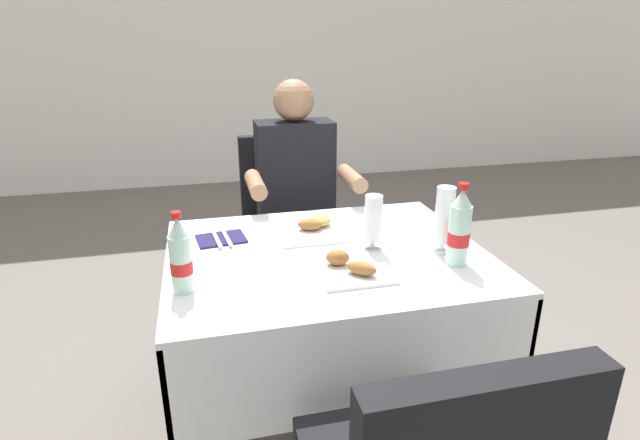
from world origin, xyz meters
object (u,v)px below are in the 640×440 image
object	(u,v)px
plate_far_diner	(312,228)
plate_near_camera	(351,268)
cola_bottle_secondary	(181,258)
main_dining_table	(327,297)
seated_diner_far	(297,198)
beer_glass_left	(444,218)
cola_bottle_primary	(459,230)
chair_far_diner_seat	(287,222)
napkin_cutlery_set	(221,239)
beer_glass_middle	(373,223)

from	to	relation	value
plate_far_diner	plate_near_camera	bearing A→B (deg)	-82.90
cola_bottle_secondary	main_dining_table	bearing A→B (deg)	20.11
seated_diner_far	plate_far_diner	world-z (taller)	seated_diner_far
main_dining_table	beer_glass_left	xyz separation A→B (m)	(0.38, -0.09, 0.30)
plate_near_camera	cola_bottle_primary	size ratio (longest dim) A/B	0.84
seated_diner_far	cola_bottle_primary	size ratio (longest dim) A/B	4.63
main_dining_table	cola_bottle_primary	world-z (taller)	cola_bottle_primary
chair_far_diner_seat	cola_bottle_primary	xyz separation A→B (m)	(0.38, -1.02, 0.31)
seated_diner_far	napkin_cutlery_set	bearing A→B (deg)	-126.36
cola_bottle_primary	cola_bottle_secondary	distance (m)	0.86
chair_far_diner_seat	beer_glass_left	world-z (taller)	beer_glass_left
plate_far_diner	beer_glass_middle	bearing A→B (deg)	-51.01
plate_near_camera	cola_bottle_secondary	size ratio (longest dim) A/B	0.94
plate_far_diner	cola_bottle_secondary	xyz separation A→B (m)	(-0.46, -0.36, 0.09)
cola_bottle_secondary	napkin_cutlery_set	xyz separation A→B (m)	(0.13, 0.37, -0.10)
beer_glass_left	napkin_cutlery_set	bearing A→B (deg)	159.01
cola_bottle_primary	napkin_cutlery_set	bearing A→B (deg)	152.33
cola_bottle_primary	plate_far_diner	bearing A→B (deg)	136.18
chair_far_diner_seat	beer_glass_middle	distance (m)	0.91
beer_glass_middle	napkin_cutlery_set	size ratio (longest dim) A/B	1.01
chair_far_diner_seat	napkin_cutlery_set	distance (m)	0.75
beer_glass_left	main_dining_table	bearing A→B (deg)	167.13
plate_near_camera	napkin_cutlery_set	distance (m)	0.53
seated_diner_far	beer_glass_middle	size ratio (longest dim) A/B	6.42
chair_far_diner_seat	plate_far_diner	xyz separation A→B (m)	(-0.01, -0.64, 0.21)
seated_diner_far	plate_near_camera	size ratio (longest dim) A/B	5.51
cola_bottle_secondary	plate_far_diner	bearing A→B (deg)	37.97
plate_far_diner	cola_bottle_primary	xyz separation A→B (m)	(0.39, -0.38, 0.10)
beer_glass_left	napkin_cutlery_set	size ratio (longest dim) A/B	1.18
beer_glass_left	napkin_cutlery_set	xyz separation A→B (m)	(-0.73, 0.28, -0.12)
main_dining_table	plate_near_camera	world-z (taller)	plate_near_camera
cola_bottle_secondary	beer_glass_left	bearing A→B (deg)	5.70
plate_near_camera	cola_bottle_primary	xyz separation A→B (m)	(0.35, -0.02, 0.10)
beer_glass_middle	seated_diner_far	bearing A→B (deg)	99.22
beer_glass_left	plate_near_camera	bearing A→B (deg)	-166.25
chair_far_diner_seat	plate_near_camera	bearing A→B (deg)	-88.01
main_dining_table	plate_far_diner	distance (m)	0.27
seated_diner_far	beer_glass_left	size ratio (longest dim) A/B	5.49
chair_far_diner_seat	beer_glass_middle	size ratio (longest dim) A/B	4.95
chair_far_diner_seat	cola_bottle_primary	distance (m)	1.13
napkin_cutlery_set	seated_diner_far	bearing A→B (deg)	53.64
cola_bottle_primary	plate_near_camera	bearing A→B (deg)	177.07
plate_far_diner	beer_glass_middle	world-z (taller)	beer_glass_middle
plate_far_diner	chair_far_diner_seat	bearing A→B (deg)	89.08
main_dining_table	seated_diner_far	distance (m)	0.73
main_dining_table	beer_glass_middle	world-z (taller)	beer_glass_middle
plate_near_camera	main_dining_table	bearing A→B (deg)	101.33
cola_bottle_primary	cola_bottle_secondary	world-z (taller)	cola_bottle_primary
seated_diner_far	plate_near_camera	xyz separation A→B (m)	(-0.00, -0.89, 0.05)
main_dining_table	cola_bottle_secondary	size ratio (longest dim) A/B	4.41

